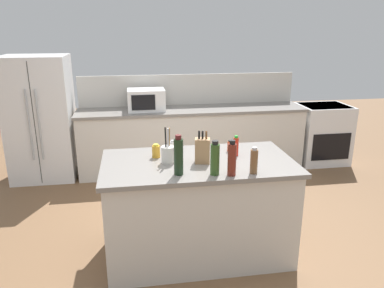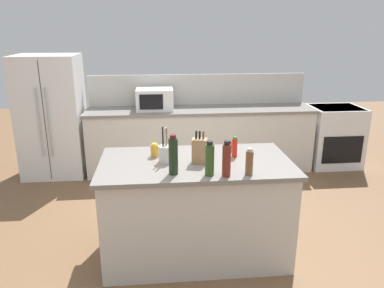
{
  "view_description": "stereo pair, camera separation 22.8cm",
  "coord_description": "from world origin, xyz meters",
  "px_view_note": "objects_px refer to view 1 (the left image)",
  "views": [
    {
      "loc": [
        -0.56,
        -3.1,
        2.1
      ],
      "look_at": [
        0.0,
        0.35,
        0.99
      ],
      "focal_mm": 35.0,
      "sensor_mm": 36.0,
      "label": 1
    },
    {
      "loc": [
        -0.33,
        -3.13,
        2.1
      ],
      "look_at": [
        0.0,
        0.35,
        0.99
      ],
      "focal_mm": 35.0,
      "sensor_mm": 36.0,
      "label": 2
    }
  ],
  "objects_px": {
    "range_oven": "(322,133)",
    "olive_oil_bottle": "(215,159)",
    "spice_jar_paprika": "(230,146)",
    "wine_bottle": "(179,156)",
    "vinegar_bottle": "(232,159)",
    "pepper_grinder": "(254,161)",
    "microwave": "(146,100)",
    "utensil_crock": "(168,154)",
    "salt_shaker": "(173,146)",
    "honey_jar": "(156,151)",
    "knife_block": "(202,150)",
    "refrigerator": "(41,119)",
    "hot_sauce_bottle": "(236,146)"
  },
  "relations": [
    {
      "from": "range_oven",
      "to": "olive_oil_bottle",
      "type": "distance_m",
      "value": 3.48
    },
    {
      "from": "spice_jar_paprika",
      "to": "olive_oil_bottle",
      "type": "height_order",
      "value": "olive_oil_bottle"
    },
    {
      "from": "wine_bottle",
      "to": "olive_oil_bottle",
      "type": "relative_size",
      "value": 1.16
    },
    {
      "from": "spice_jar_paprika",
      "to": "vinegar_bottle",
      "type": "xyz_separation_m",
      "value": [
        -0.14,
        -0.6,
        0.09
      ]
    },
    {
      "from": "spice_jar_paprika",
      "to": "pepper_grinder",
      "type": "height_order",
      "value": "pepper_grinder"
    },
    {
      "from": "microwave",
      "to": "pepper_grinder",
      "type": "height_order",
      "value": "microwave"
    },
    {
      "from": "utensil_crock",
      "to": "salt_shaker",
      "type": "bearing_deg",
      "value": 76.24
    },
    {
      "from": "spice_jar_paprika",
      "to": "vinegar_bottle",
      "type": "height_order",
      "value": "vinegar_bottle"
    },
    {
      "from": "honey_jar",
      "to": "knife_block",
      "type": "bearing_deg",
      "value": -27.42
    },
    {
      "from": "knife_block",
      "to": "salt_shaker",
      "type": "xyz_separation_m",
      "value": [
        -0.22,
        0.36,
        -0.06
      ]
    },
    {
      "from": "wine_bottle",
      "to": "spice_jar_paprika",
      "type": "height_order",
      "value": "wine_bottle"
    },
    {
      "from": "utensil_crock",
      "to": "pepper_grinder",
      "type": "xyz_separation_m",
      "value": [
        0.67,
        -0.36,
        0.02
      ]
    },
    {
      "from": "refrigerator",
      "to": "utensil_crock",
      "type": "distance_m",
      "value": 2.74
    },
    {
      "from": "utensil_crock",
      "to": "olive_oil_bottle",
      "type": "bearing_deg",
      "value": -44.37
    },
    {
      "from": "wine_bottle",
      "to": "hot_sauce_bottle",
      "type": "height_order",
      "value": "wine_bottle"
    },
    {
      "from": "utensil_crock",
      "to": "hot_sauce_bottle",
      "type": "height_order",
      "value": "utensil_crock"
    },
    {
      "from": "microwave",
      "to": "refrigerator",
      "type": "bearing_deg",
      "value": 178.0
    },
    {
      "from": "refrigerator",
      "to": "vinegar_bottle",
      "type": "xyz_separation_m",
      "value": [
        2.04,
        -2.62,
        0.22
      ]
    },
    {
      "from": "microwave",
      "to": "pepper_grinder",
      "type": "distance_m",
      "value": 2.67
    },
    {
      "from": "wine_bottle",
      "to": "honey_jar",
      "type": "xyz_separation_m",
      "value": [
        -0.15,
        0.44,
        -0.1
      ]
    },
    {
      "from": "pepper_grinder",
      "to": "hot_sauce_bottle",
      "type": "distance_m",
      "value": 0.44
    },
    {
      "from": "range_oven",
      "to": "hot_sauce_bottle",
      "type": "bearing_deg",
      "value": -133.61
    },
    {
      "from": "refrigerator",
      "to": "range_oven",
      "type": "xyz_separation_m",
      "value": [
        4.22,
        -0.05,
        -0.39
      ]
    },
    {
      "from": "range_oven",
      "to": "refrigerator",
      "type": "bearing_deg",
      "value": 179.3
    },
    {
      "from": "microwave",
      "to": "salt_shaker",
      "type": "bearing_deg",
      "value": -84.88
    },
    {
      "from": "wine_bottle",
      "to": "pepper_grinder",
      "type": "bearing_deg",
      "value": -6.93
    },
    {
      "from": "refrigerator",
      "to": "salt_shaker",
      "type": "bearing_deg",
      "value": -49.72
    },
    {
      "from": "knife_block",
      "to": "honey_jar",
      "type": "relative_size",
      "value": 2.3
    },
    {
      "from": "vinegar_bottle",
      "to": "hot_sauce_bottle",
      "type": "distance_m",
      "value": 0.48
    },
    {
      "from": "hot_sauce_bottle",
      "to": "microwave",
      "type": "bearing_deg",
      "value": 109.05
    },
    {
      "from": "range_oven",
      "to": "salt_shaker",
      "type": "height_order",
      "value": "salt_shaker"
    },
    {
      "from": "utensil_crock",
      "to": "spice_jar_paprika",
      "type": "bearing_deg",
      "value": 19.69
    },
    {
      "from": "range_oven",
      "to": "wine_bottle",
      "type": "bearing_deg",
      "value": -136.29
    },
    {
      "from": "vinegar_bottle",
      "to": "hot_sauce_bottle",
      "type": "xyz_separation_m",
      "value": [
        0.16,
        0.45,
        -0.05
      ]
    },
    {
      "from": "range_oven",
      "to": "wine_bottle",
      "type": "xyz_separation_m",
      "value": [
        -2.6,
        -2.48,
        0.63
      ]
    },
    {
      "from": "wine_bottle",
      "to": "range_oven",
      "type": "bearing_deg",
      "value": 43.71
    },
    {
      "from": "pepper_grinder",
      "to": "hot_sauce_bottle",
      "type": "xyz_separation_m",
      "value": [
        -0.03,
        0.44,
        -0.01
      ]
    },
    {
      "from": "microwave",
      "to": "hot_sauce_bottle",
      "type": "relative_size",
      "value": 2.69
    },
    {
      "from": "utensil_crock",
      "to": "honey_jar",
      "type": "xyz_separation_m",
      "value": [
        -0.09,
        0.16,
        -0.02
      ]
    },
    {
      "from": "microwave",
      "to": "vinegar_bottle",
      "type": "relative_size",
      "value": 1.76
    },
    {
      "from": "wine_bottle",
      "to": "hot_sauce_bottle",
      "type": "bearing_deg",
      "value": 32.22
    },
    {
      "from": "pepper_grinder",
      "to": "salt_shaker",
      "type": "bearing_deg",
      "value": 131.28
    },
    {
      "from": "honey_jar",
      "to": "olive_oil_bottle",
      "type": "height_order",
      "value": "olive_oil_bottle"
    },
    {
      "from": "olive_oil_bottle",
      "to": "microwave",
      "type": "bearing_deg",
      "value": 99.84
    },
    {
      "from": "microwave",
      "to": "wine_bottle",
      "type": "height_order",
      "value": "wine_bottle"
    },
    {
      "from": "wine_bottle",
      "to": "pepper_grinder",
      "type": "relative_size",
      "value": 1.49
    },
    {
      "from": "vinegar_bottle",
      "to": "olive_oil_bottle",
      "type": "relative_size",
      "value": 1.03
    },
    {
      "from": "microwave",
      "to": "vinegar_bottle",
      "type": "xyz_separation_m",
      "value": [
        0.57,
        -2.57,
        -0.01
      ]
    },
    {
      "from": "refrigerator",
      "to": "honey_jar",
      "type": "xyz_separation_m",
      "value": [
        1.47,
        -2.09,
        0.14
      ]
    },
    {
      "from": "honey_jar",
      "to": "vinegar_bottle",
      "type": "relative_size",
      "value": 0.42
    }
  ]
}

